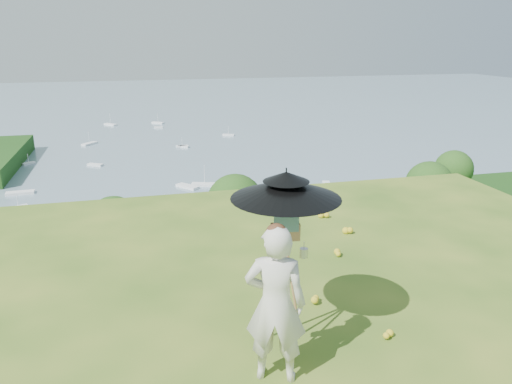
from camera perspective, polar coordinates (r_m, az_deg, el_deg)
name	(u,v)px	position (r m, az deg, el deg)	size (l,w,h in m)	color
ground	(303,365)	(6.17, 5.40, -19.07)	(14.00, 14.00, 0.00)	#35621C
shoreline_tier	(153,277)	(89.00, -11.69, -9.46)	(170.00, 28.00, 8.00)	#675E52
bay_water	(134,119)	(247.54, -13.72, 8.15)	(700.00, 700.00, 0.00)	gray
slope_trees	(163,264)	(43.86, -10.62, -8.11)	(110.00, 50.00, 6.00)	#1C4D17
harbor_town	(151,242)	(86.30, -11.95, -5.60)	(110.00, 22.00, 5.00)	silver
moored_boats	(99,156)	(170.15, -17.46, 3.92)	(140.00, 140.00, 0.70)	white
wildflowers	(296,348)	(6.33, 4.64, -17.34)	(10.00, 10.50, 0.12)	gold
painter	(275,304)	(5.48, 2.24, -12.72)	(0.67, 0.44, 1.83)	beige
field_easel	(284,281)	(6.03, 3.26, -10.16)	(0.67, 0.67, 1.75)	#AD7D48
sun_umbrella	(286,203)	(5.67, 3.42, -1.23)	(1.26, 1.26, 0.82)	black
painter_cap	(276,230)	(5.10, 2.35, -4.33)	(0.22, 0.27, 0.10)	#D0727D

